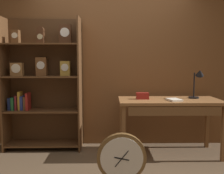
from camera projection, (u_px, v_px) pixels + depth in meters
name	position (u px, v px, depth m)	size (l,w,h in m)	color
back_wood_panel	(112.00, 65.00, 3.95)	(4.80, 0.05, 2.60)	brown
bookshelf	(42.00, 83.00, 3.76)	(1.16, 0.37, 2.01)	brown
workbench	(170.00, 106.00, 3.50)	(1.45, 0.65, 0.81)	brown
desk_lamp	(198.00, 80.00, 3.57)	(0.21, 0.21, 0.45)	black
toolbox_small	(142.00, 96.00, 3.54)	(0.18, 0.10, 0.09)	maroon
open_repair_manual	(174.00, 100.00, 3.40)	(0.16, 0.22, 0.03)	silver
round_clock_large	(122.00, 159.00, 2.67)	(0.54, 0.11, 0.58)	brown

